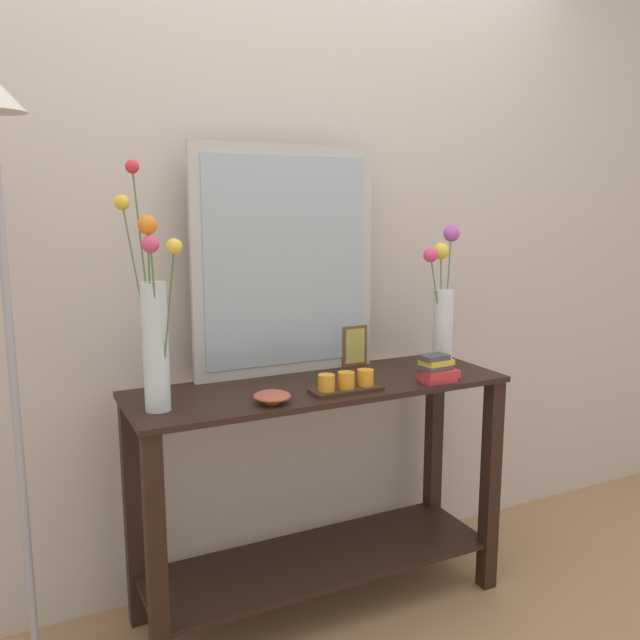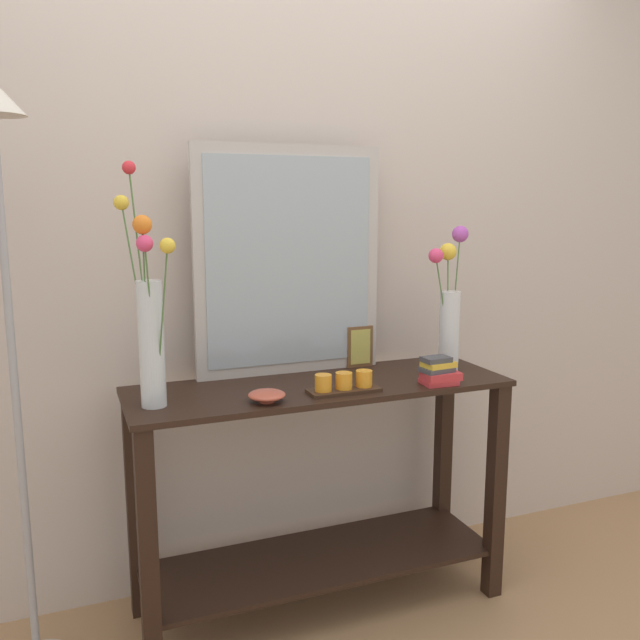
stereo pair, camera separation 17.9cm
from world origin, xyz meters
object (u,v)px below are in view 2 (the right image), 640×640
at_px(mirror_leaning, 289,262).
at_px(tall_vase_left, 150,321).
at_px(console_table, 320,476).
at_px(decorative_bowl, 267,395).
at_px(picture_frame_small, 360,347).
at_px(floor_lamp, 7,290).
at_px(vase_right, 449,308).
at_px(candle_tray, 344,384).
at_px(book_stack, 439,372).

relative_size(mirror_leaning, tall_vase_left, 1.11).
relative_size(console_table, mirror_leaning, 1.61).
xyz_separation_m(mirror_leaning, decorative_bowl, (-0.19, -0.33, -0.39)).
relative_size(picture_frame_small, floor_lamp, 0.09).
xyz_separation_m(mirror_leaning, picture_frame_small, (0.28, -0.01, -0.33)).
bearing_deg(tall_vase_left, vase_right, 3.45).
bearing_deg(tall_vase_left, picture_frame_small, 15.70).
bearing_deg(tall_vase_left, decorative_bowl, -14.05).
bearing_deg(console_table, vase_right, 1.35).
bearing_deg(vase_right, floor_lamp, -179.70).
xyz_separation_m(mirror_leaning, tall_vase_left, (-0.53, -0.24, -0.15)).
bearing_deg(mirror_leaning, vase_right, -17.10).
height_order(vase_right, decorative_bowl, vase_right).
distance_m(vase_right, decorative_bowl, 0.80).
bearing_deg(picture_frame_small, tall_vase_left, -164.30).
bearing_deg(candle_tray, tall_vase_left, 173.32).
xyz_separation_m(picture_frame_small, decorative_bowl, (-0.47, -0.31, -0.06)).
distance_m(mirror_leaning, candle_tray, 0.50).
bearing_deg(book_stack, vase_right, 49.72).
bearing_deg(floor_lamp, mirror_leaning, 11.27).
height_order(console_table, book_stack, book_stack).
relative_size(vase_right, book_stack, 3.95).
distance_m(picture_frame_small, floor_lamp, 1.25).
bearing_deg(console_table, decorative_bowl, -149.48).
height_order(vase_right, candle_tray, vase_right).
height_order(mirror_leaning, floor_lamp, floor_lamp).
height_order(tall_vase_left, picture_frame_small, tall_vase_left).
bearing_deg(picture_frame_small, book_stack, -65.59).
distance_m(vase_right, picture_frame_small, 0.37).
xyz_separation_m(console_table, book_stack, (0.38, -0.16, 0.38)).
relative_size(mirror_leaning, vase_right, 1.54).
bearing_deg(decorative_bowl, vase_right, 11.27).
height_order(vase_right, book_stack, vase_right).
distance_m(book_stack, floor_lamp, 1.40).
bearing_deg(console_table, floor_lamp, 179.74).
bearing_deg(book_stack, candle_tray, 175.15).
bearing_deg(book_stack, tall_vase_left, 173.98).
xyz_separation_m(candle_tray, picture_frame_small, (0.20, 0.30, 0.05)).
height_order(mirror_leaning, candle_tray, mirror_leaning).
relative_size(mirror_leaning, book_stack, 6.08).
xyz_separation_m(vase_right, candle_tray, (-0.49, -0.14, -0.21)).
bearing_deg(book_stack, picture_frame_small, 114.41).
distance_m(console_table, vase_right, 0.78).
bearing_deg(decorative_bowl, picture_frame_small, 33.68).
distance_m(tall_vase_left, vase_right, 1.10).
bearing_deg(mirror_leaning, picture_frame_small, -2.88).
height_order(mirror_leaning, tall_vase_left, mirror_leaning).
xyz_separation_m(tall_vase_left, book_stack, (0.96, -0.10, -0.22)).
bearing_deg(tall_vase_left, book_stack, -6.02).
bearing_deg(candle_tray, vase_right, 15.77).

